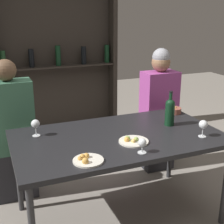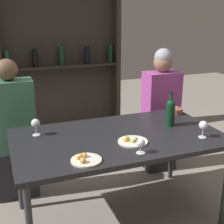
# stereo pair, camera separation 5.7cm
# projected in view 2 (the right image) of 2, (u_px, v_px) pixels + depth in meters

# --- Properties ---
(ground_plane) EXTENTS (10.00, 10.00, 0.00)m
(ground_plane) POSITION_uv_depth(u_px,v_px,m) (118.00, 216.00, 2.61)
(ground_plane) COLOR gray
(dining_table) EXTENTS (1.60, 0.91, 0.72)m
(dining_table) POSITION_uv_depth(u_px,v_px,m) (118.00, 142.00, 2.41)
(dining_table) COLOR black
(dining_table) RESTS_ON ground_plane
(wine_rack_wall) EXTENTS (1.59, 0.21, 2.25)m
(wine_rack_wall) POSITION_uv_depth(u_px,v_px,m) (60.00, 52.00, 4.08)
(wine_rack_wall) COLOR #28231E
(wine_rack_wall) RESTS_ON ground_plane
(wine_bottle) EXTENTS (0.08, 0.08, 0.29)m
(wine_bottle) POSITION_uv_depth(u_px,v_px,m) (170.00, 111.00, 2.57)
(wine_bottle) COLOR black
(wine_bottle) RESTS_ON dining_table
(wine_glass_0) EXTENTS (0.07, 0.07, 0.13)m
(wine_glass_0) POSITION_uv_depth(u_px,v_px,m) (35.00, 124.00, 2.37)
(wine_glass_0) COLOR silver
(wine_glass_0) RESTS_ON dining_table
(wine_glass_1) EXTENTS (0.06, 0.06, 0.10)m
(wine_glass_1) POSITION_uv_depth(u_px,v_px,m) (141.00, 144.00, 2.08)
(wine_glass_1) COLOR silver
(wine_glass_1) RESTS_ON dining_table
(wine_glass_2) EXTENTS (0.07, 0.07, 0.13)m
(wine_glass_2) POSITION_uv_depth(u_px,v_px,m) (203.00, 126.00, 2.33)
(wine_glass_2) COLOR silver
(wine_glass_2) RESTS_ON dining_table
(food_plate_0) EXTENTS (0.20, 0.20, 0.05)m
(food_plate_0) POSITION_uv_depth(u_px,v_px,m) (85.00, 159.00, 1.98)
(food_plate_0) COLOR silver
(food_plate_0) RESTS_ON dining_table
(food_plate_1) EXTENTS (0.22, 0.22, 0.05)m
(food_plate_1) POSITION_uv_depth(u_px,v_px,m) (132.00, 141.00, 2.27)
(food_plate_1) COLOR silver
(food_plate_1) RESTS_ON dining_table
(snack_bowl) EXTENTS (0.14, 0.14, 0.07)m
(snack_bowl) POSITION_uv_depth(u_px,v_px,m) (175.00, 111.00, 2.90)
(snack_bowl) COLOR #995142
(snack_bowl) RESTS_ON dining_table
(seated_person_left) EXTENTS (0.39, 0.22, 1.27)m
(seated_person_left) POSITION_uv_depth(u_px,v_px,m) (13.00, 135.00, 2.75)
(seated_person_left) COLOR #26262B
(seated_person_left) RESTS_ON ground_plane
(seated_person_right) EXTENTS (0.35, 0.22, 1.29)m
(seated_person_right) POSITION_uv_depth(u_px,v_px,m) (160.00, 113.00, 3.24)
(seated_person_right) COLOR #26262B
(seated_person_right) RESTS_ON ground_plane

